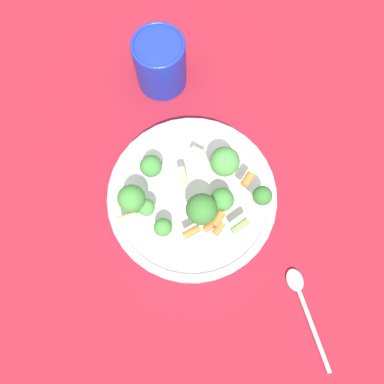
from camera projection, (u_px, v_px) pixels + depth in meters
name	position (u px, v px, depth m)	size (l,w,h in m)	color
ground_plane	(192.00, 202.00, 0.63)	(3.00, 3.00, 0.00)	maroon
bowl	(192.00, 198.00, 0.60)	(0.27, 0.27, 0.05)	silver
pasta_salad	(191.00, 193.00, 0.54)	(0.17, 0.20, 0.08)	#8CB766
cup	(160.00, 63.00, 0.64)	(0.09, 0.09, 0.10)	#192DAD
spoon	(302.00, 299.00, 0.58)	(0.12, 0.13, 0.01)	silver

